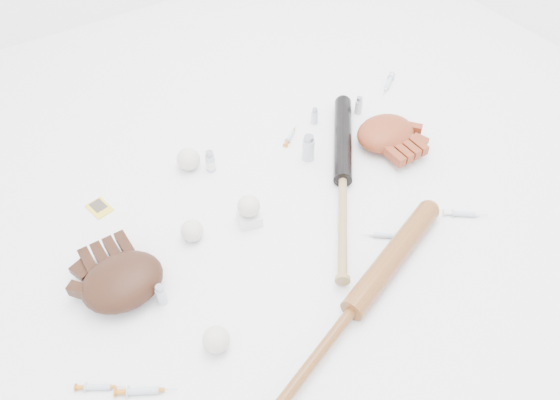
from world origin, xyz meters
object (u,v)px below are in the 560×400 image
bat_dark (343,179)px  glove_dark (122,281)px  bat_wood (353,309)px  pedestal (249,218)px

bat_dark → glove_dark: glove_dark is taller
bat_dark → glove_dark: 0.75m
bat_dark → bat_wood: (-0.28, -0.40, 0.00)m
glove_dark → bat_wood: bearing=-40.7°
bat_wood → pedestal: bat_wood is taller
bat_dark → pedestal: 0.33m
bat_wood → glove_dark: size_ratio=3.43×
bat_wood → glove_dark: bearing=120.0°
bat_wood → pedestal: (-0.06, 0.43, -0.02)m
bat_dark → bat_wood: 0.48m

